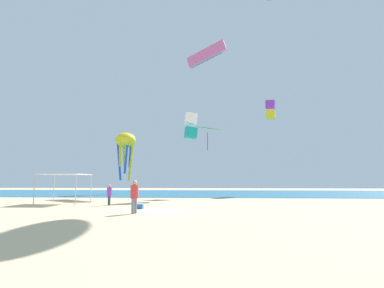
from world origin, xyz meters
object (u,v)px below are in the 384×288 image
(person_leftmost, at_px, (109,193))
(kite_box_purple, at_px, (270,110))
(kite_parafoil_pink, at_px, (206,54))
(kite_diamond_green, at_px, (207,129))
(kite_box_white, at_px, (191,126))
(canopy_tent, at_px, (65,175))
(cooler_box, at_px, (139,206))
(person_near_tent, at_px, (134,194))
(kite_octopus_yellow, at_px, (126,142))

(person_leftmost, bearing_deg, kite_box_purple, 111.31)
(kite_parafoil_pink, xyz_separation_m, kite_diamond_green, (0.26, -9.40, -12.93))
(person_leftmost, distance_m, kite_diamond_green, 16.51)
(kite_parafoil_pink, xyz_separation_m, kite_box_white, (-1.36, -14.26, -13.32))
(canopy_tent, bearing_deg, cooler_box, -29.90)
(canopy_tent, height_order, person_leftmost, canopy_tent)
(person_leftmost, xyz_separation_m, kite_parafoil_pink, (7.01, 22.51, 19.85))
(person_leftmost, distance_m, kite_box_white, 11.94)
(person_near_tent, xyz_separation_m, kite_parafoil_pink, (3.62, 28.43, 19.66))
(kite_octopus_yellow, height_order, kite_parafoil_pink, kite_parafoil_pink)
(canopy_tent, height_order, kite_octopus_yellow, kite_octopus_yellow)
(kite_diamond_green, bearing_deg, cooler_box, -150.96)
(person_near_tent, bearing_deg, kite_box_purple, 166.41)
(kite_box_white, bearing_deg, kite_octopus_yellow, 31.26)
(person_leftmost, xyz_separation_m, kite_box_purple, (15.98, 20.51, 10.78))
(kite_box_purple, bearing_deg, kite_octopus_yellow, -67.54)
(person_near_tent, bearing_deg, canopy_tent, -121.60)
(kite_octopus_yellow, distance_m, kite_parafoil_pink, 18.02)
(kite_diamond_green, bearing_deg, canopy_tent, -179.69)
(kite_octopus_yellow, bearing_deg, kite_parafoil_pink, 144.82)
(person_leftmost, height_order, kite_diamond_green, kite_diamond_green)
(canopy_tent, distance_m, cooler_box, 8.46)
(kite_box_white, bearing_deg, cooler_box, 155.22)
(cooler_box, height_order, kite_diamond_green, kite_diamond_green)
(person_near_tent, relative_size, person_leftmost, 1.21)
(kite_box_purple, distance_m, kite_diamond_green, 12.06)
(kite_box_purple, bearing_deg, kite_parafoil_pink, -84.71)
(person_leftmost, bearing_deg, kite_box_white, 114.83)
(canopy_tent, xyz_separation_m, cooler_box, (7.10, -4.08, -2.11))
(cooler_box, xyz_separation_m, kite_box_white, (2.69, 11.11, 7.28))
(kite_box_white, bearing_deg, canopy_tent, 114.48)
(person_leftmost, bearing_deg, canopy_tent, -137.30)
(canopy_tent, distance_m, kite_box_purple, 29.41)
(kite_parafoil_pink, relative_size, kite_diamond_green, 2.19)
(person_leftmost, bearing_deg, person_near_tent, -0.89)
(canopy_tent, distance_m, person_leftmost, 4.52)
(kite_parafoil_pink, bearing_deg, kite_octopus_yellow, 35.91)
(kite_parafoil_pink, distance_m, kite_box_white, 19.56)
(canopy_tent, height_order, person_near_tent, canopy_tent)
(cooler_box, distance_m, kite_box_white, 13.55)
(kite_box_purple, relative_size, kite_box_white, 0.97)
(kite_parafoil_pink, bearing_deg, person_near_tent, 100.65)
(canopy_tent, bearing_deg, person_near_tent, -43.47)
(person_leftmost, bearing_deg, kite_octopus_yellow, 161.43)
(canopy_tent, relative_size, kite_box_purple, 1.30)
(canopy_tent, distance_m, kite_diamond_green, 17.39)
(person_leftmost, xyz_separation_m, cooler_box, (2.97, -2.86, -0.75))
(kite_box_purple, xyz_separation_m, kite_parafoil_pink, (-8.96, 2.00, 9.07))
(kite_octopus_yellow, bearing_deg, kite_box_white, 79.25)
(kite_diamond_green, distance_m, kite_box_white, 5.14)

